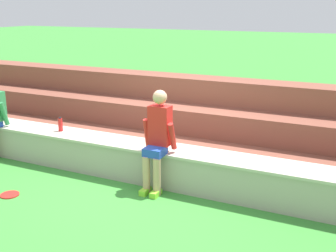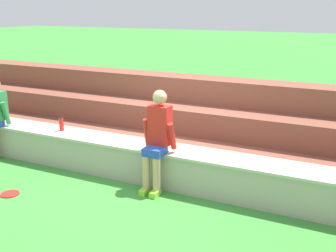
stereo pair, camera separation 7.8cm
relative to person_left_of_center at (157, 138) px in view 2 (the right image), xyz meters
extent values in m
plane|color=#388433|center=(-0.32, -0.01, -0.79)|extent=(80.00, 80.00, 0.00)
cube|color=#A8A08E|center=(-0.32, 0.26, -0.51)|extent=(8.62, 0.55, 0.56)
cube|color=#BCB39F|center=(-0.32, 0.26, -0.25)|extent=(8.66, 0.59, 0.04)
cube|color=brown|center=(-0.32, 0.95, -0.57)|extent=(10.63, 0.58, 0.45)
cube|color=brown|center=(-0.32, 1.53, -0.34)|extent=(10.63, 0.58, 0.90)
cube|color=brown|center=(-0.32, 2.12, -0.12)|extent=(10.63, 0.58, 1.34)
cylinder|color=#2D7F47|center=(-3.02, 0.04, 0.02)|extent=(0.08, 0.18, 0.43)
cylinder|color=tan|center=(-0.08, -0.19, -0.51)|extent=(0.11, 0.11, 0.56)
cylinder|color=tan|center=(0.08, -0.19, -0.51)|extent=(0.11, 0.11, 0.56)
cube|color=#8CD833|center=(-0.08, -0.23, -0.75)|extent=(0.10, 0.22, 0.08)
cube|color=#8CD833|center=(0.08, -0.23, -0.75)|extent=(0.10, 0.22, 0.08)
cube|color=#2347B2|center=(0.00, -0.08, -0.18)|extent=(0.28, 0.29, 0.12)
cube|color=red|center=(0.00, 0.09, 0.17)|extent=(0.31, 0.20, 0.58)
sphere|color=tan|center=(0.00, 0.09, 0.58)|extent=(0.21, 0.21, 0.21)
cylinder|color=red|center=(-0.20, 0.07, 0.04)|extent=(0.08, 0.16, 0.43)
cylinder|color=red|center=(0.20, 0.07, 0.04)|extent=(0.08, 0.21, 0.42)
cylinder|color=red|center=(-1.99, 0.28, -0.12)|extent=(0.08, 0.08, 0.22)
cylinder|color=black|center=(-1.99, 0.28, 0.00)|extent=(0.05, 0.05, 0.02)
cylinder|color=red|center=(-1.81, -1.12, -0.78)|extent=(0.27, 0.27, 0.02)
camera|label=1|loc=(2.62, -5.11, 1.82)|focal=44.98mm
camera|label=2|loc=(2.69, -5.08, 1.82)|focal=44.98mm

